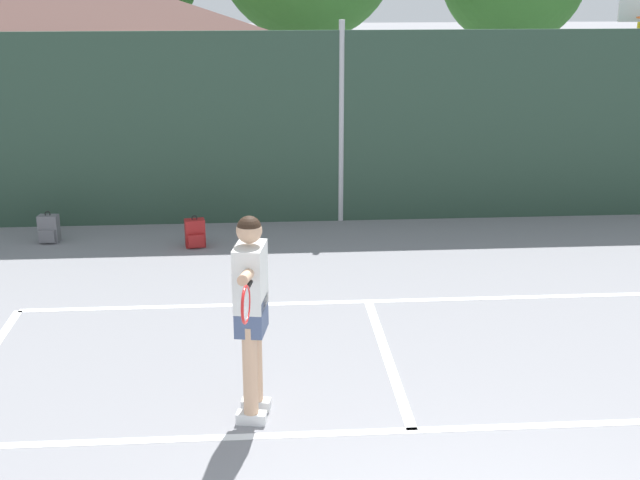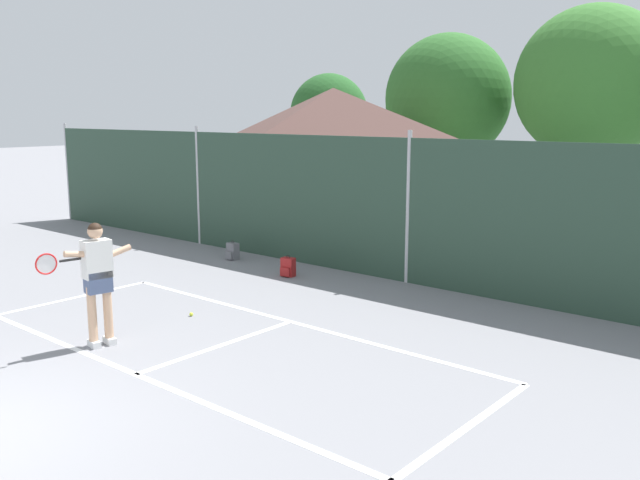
# 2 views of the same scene
# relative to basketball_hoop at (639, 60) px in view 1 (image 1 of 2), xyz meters

# --- Properties ---
(chainlink_fence) EXTENTS (26.09, 0.09, 3.08)m
(chainlink_fence) POSITION_rel_basketball_hoop_xyz_m (-5.20, -1.40, -0.84)
(chainlink_fence) COLOR #284233
(chainlink_fence) RESTS_ON ground
(basketball_hoop) EXTENTS (0.90, 0.67, 3.55)m
(basketball_hoop) POSITION_rel_basketball_hoop_xyz_m (0.00, 0.00, 0.00)
(basketball_hoop) COLOR yellow
(basketball_hoop) RESTS_ON ground
(clubhouse_building) EXTENTS (6.47, 4.92, 4.14)m
(clubhouse_building) POSITION_rel_basketball_hoop_xyz_m (-10.76, 3.02, -0.17)
(clubhouse_building) COLOR beige
(clubhouse_building) RESTS_ON ground
(tennis_player) EXTENTS (0.32, 1.44, 1.85)m
(tennis_player) POSITION_rel_basketball_hoop_xyz_m (-6.57, -7.58, -1.20)
(tennis_player) COLOR silver
(tennis_player) RESTS_ON ground
(tennis_ball) EXTENTS (0.07, 0.07, 0.07)m
(tennis_ball) POSITION_rel_basketball_hoop_xyz_m (-6.71, -5.76, -2.28)
(tennis_ball) COLOR #CCE033
(tennis_ball) RESTS_ON ground
(backpack_grey) EXTENTS (0.29, 0.26, 0.46)m
(backpack_grey) POSITION_rel_basketball_hoop_xyz_m (-9.54, -2.22, -2.12)
(backpack_grey) COLOR slate
(backpack_grey) RESTS_ON ground
(backpack_red) EXTENTS (0.31, 0.28, 0.46)m
(backpack_red) POSITION_rel_basketball_hoop_xyz_m (-7.40, -2.60, -2.12)
(backpack_red) COLOR maroon
(backpack_red) RESTS_ON ground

